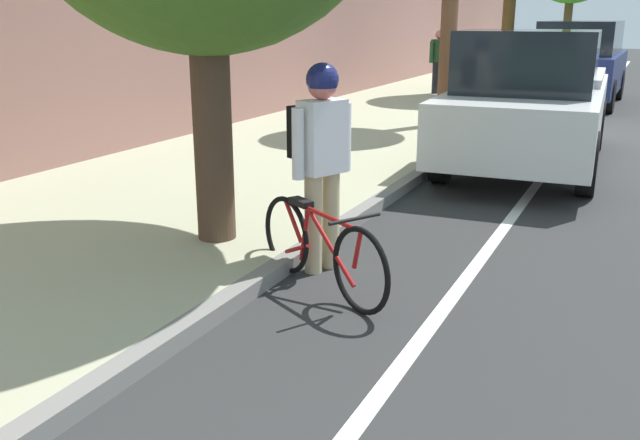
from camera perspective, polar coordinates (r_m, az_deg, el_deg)
name	(u,v)px	position (r m, az deg, el deg)	size (l,w,h in m)	color
ground	(585,131)	(14.21, 21.05, 6.83)	(71.72, 71.72, 0.00)	#2F2F2F
sidewalk	(391,115)	(15.02, 5.89, 8.57)	(4.45, 44.83, 0.13)	#AEAD8C
curb_edge	(500,122)	(14.41, 14.61, 7.79)	(0.16, 44.83, 0.13)	gray
lane_stripe_bike_edge	(577,131)	(14.22, 20.43, 6.92)	(0.12, 44.83, 0.01)	white
building_facade	(288,14)	(15.88, -2.67, 16.59)	(0.50, 44.83, 4.29)	#9F6C65
parked_suv_dark_blue_nearest	(579,62)	(18.48, 20.60, 12.12)	(2.02, 4.73, 1.99)	navy
parked_pickup_white_second	(530,104)	(10.55, 16.92, 9.13)	(2.22, 5.39, 1.95)	white
bicycle_at_curb	(320,248)	(5.50, 0.02, -2.36)	(1.50, 0.89, 0.73)	black
cyclist_with_backpack	(320,146)	(5.81, 0.00, 6.13)	(0.51, 0.58, 1.78)	#C6B284
pedestrian_on_phone	(439,58)	(18.81, 9.77, 13.02)	(0.40, 0.54, 1.62)	black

